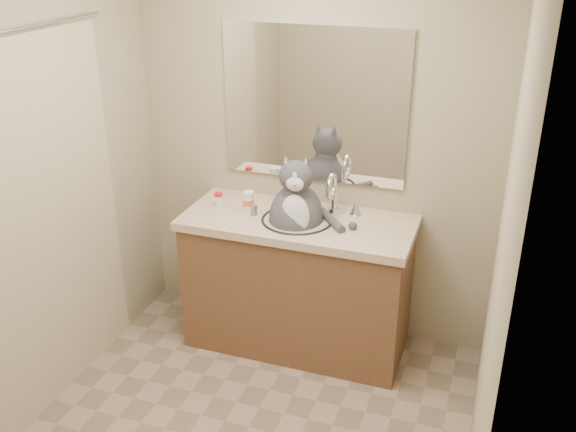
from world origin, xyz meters
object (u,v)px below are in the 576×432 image
(cat, at_px, (296,214))
(grey_canister, at_px, (254,210))
(pill_bottle_redcap, at_px, (219,199))
(pill_bottle_orange, at_px, (248,201))

(cat, bearing_deg, grey_canister, 168.29)
(pill_bottle_redcap, bearing_deg, cat, -4.93)
(pill_bottle_orange, bearing_deg, cat, -11.02)
(pill_bottle_redcap, xyz_separation_m, grey_canister, (0.25, -0.06, -0.01))
(pill_bottle_orange, relative_size, grey_canister, 1.82)
(pill_bottle_orange, bearing_deg, pill_bottle_redcap, -174.23)
(cat, relative_size, pill_bottle_redcap, 7.44)
(pill_bottle_redcap, xyz_separation_m, pill_bottle_orange, (0.19, 0.02, 0.01))
(pill_bottle_orange, bearing_deg, grey_canister, -49.32)
(cat, xyz_separation_m, grey_canister, (-0.26, -0.01, -0.01))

